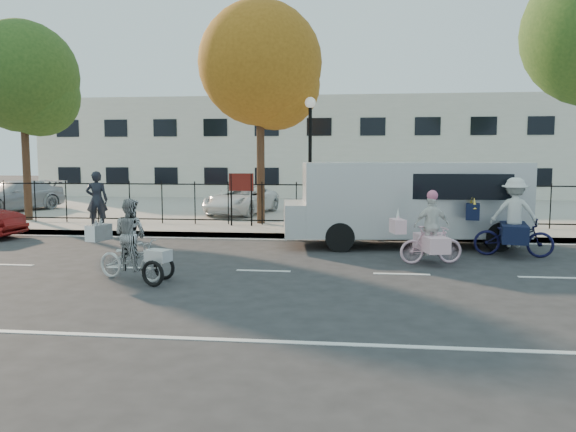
# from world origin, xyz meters

# --- Properties ---
(ground) EXTENTS (120.00, 120.00, 0.00)m
(ground) POSITION_xyz_m (0.00, 0.00, 0.00)
(ground) COLOR #333334
(road_markings) EXTENTS (60.00, 9.52, 0.01)m
(road_markings) POSITION_xyz_m (0.00, 0.00, 0.01)
(road_markings) COLOR silver
(road_markings) RESTS_ON ground
(curb) EXTENTS (60.00, 0.10, 0.15)m
(curb) POSITION_xyz_m (0.00, 5.05, 0.07)
(curb) COLOR #A8A399
(curb) RESTS_ON ground
(sidewalk) EXTENTS (60.00, 2.20, 0.15)m
(sidewalk) POSITION_xyz_m (0.00, 6.10, 0.07)
(sidewalk) COLOR #A8A399
(sidewalk) RESTS_ON ground
(parking_lot) EXTENTS (60.00, 15.60, 0.15)m
(parking_lot) POSITION_xyz_m (0.00, 15.00, 0.07)
(parking_lot) COLOR #A8A399
(parking_lot) RESTS_ON ground
(iron_fence) EXTENTS (58.00, 0.06, 1.50)m
(iron_fence) POSITION_xyz_m (0.00, 7.20, 0.90)
(iron_fence) COLOR black
(iron_fence) RESTS_ON sidewalk
(building) EXTENTS (34.00, 10.00, 6.00)m
(building) POSITION_xyz_m (0.00, 25.00, 3.00)
(building) COLOR silver
(building) RESTS_ON ground
(lamppost) EXTENTS (0.36, 0.36, 4.33)m
(lamppost) POSITION_xyz_m (0.50, 6.80, 3.11)
(lamppost) COLOR black
(lamppost) RESTS_ON sidewalk
(street_sign) EXTENTS (0.85, 0.06, 1.80)m
(street_sign) POSITION_xyz_m (-1.85, 6.80, 1.42)
(street_sign) COLOR black
(street_sign) RESTS_ON sidewalk
(zebra_trike) EXTENTS (1.94, 1.22, 1.67)m
(zebra_trike) POSITION_xyz_m (-2.54, -1.20, 0.64)
(zebra_trike) COLOR silver
(zebra_trike) RESTS_ON ground
(unicorn_bike) EXTENTS (1.76, 1.26, 1.74)m
(unicorn_bike) POSITION_xyz_m (3.75, 1.28, 0.64)
(unicorn_bike) COLOR #FABED1
(unicorn_bike) RESTS_ON ground
(bull_bike) EXTENTS (2.20, 1.53, 1.99)m
(bull_bike) POSITION_xyz_m (5.95, 2.56, 0.80)
(bull_bike) COLOR #100F34
(bull_bike) RESTS_ON ground
(white_van) EXTENTS (6.86, 3.01, 2.35)m
(white_van) POSITION_xyz_m (3.45, 4.03, 1.30)
(white_van) COLOR silver
(white_van) RESTS_ON ground
(pedestrian) EXTENTS (0.79, 0.62, 1.90)m
(pedestrian) POSITION_xyz_m (-6.42, 5.49, 1.10)
(pedestrian) COLOR black
(pedestrian) RESTS_ON sidewalk
(lot_car_a) EXTENTS (3.36, 4.92, 1.32)m
(lot_car_a) POSITION_xyz_m (-12.80, 10.88, 0.81)
(lot_car_a) COLOR #B4B6BD
(lot_car_a) RESTS_ON parking_lot
(lot_car_b) EXTENTS (2.86, 4.58, 1.18)m
(lot_car_b) POSITION_xyz_m (-2.66, 10.82, 0.74)
(lot_car_b) COLOR white
(lot_car_b) RESTS_ON parking_lot
(lot_car_d) EXTENTS (2.66, 3.92, 1.24)m
(lot_car_d) POSITION_xyz_m (2.52, 9.54, 0.77)
(lot_car_d) COLOR #B3B7BB
(lot_car_d) RESTS_ON parking_lot
(tree_west) EXTENTS (4.08, 4.08, 7.49)m
(tree_west) POSITION_xyz_m (-10.05, 7.78, 5.24)
(tree_west) COLOR #442D1D
(tree_west) RESTS_ON ground
(tree_mid) EXTENTS (4.30, 4.30, 7.89)m
(tree_mid) POSITION_xyz_m (-1.18, 7.72, 5.53)
(tree_mid) COLOR #442D1D
(tree_mid) RESTS_ON ground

